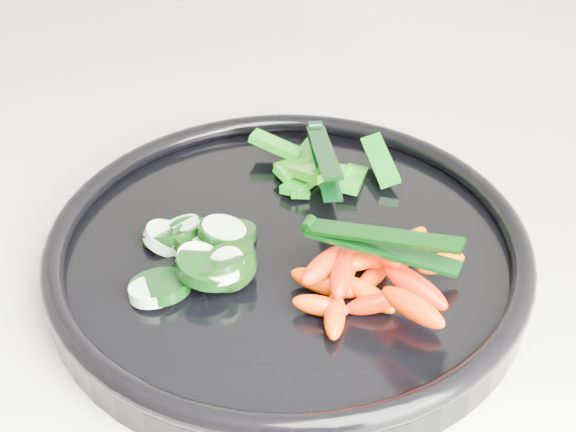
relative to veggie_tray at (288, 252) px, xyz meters
The scene contains 6 objects.
veggie_tray is the anchor object (origin of this frame).
cucumber_pile 0.07m from the veggie_tray, 128.98° to the right, with size 0.13×0.13×0.04m.
carrot_pile 0.08m from the veggie_tray, ahead, with size 0.13×0.14×0.05m.
pepper_pile 0.10m from the veggie_tray, 113.67° to the left, with size 0.14×0.11×0.04m.
tong_carrot 0.10m from the veggie_tray, ahead, with size 0.11×0.04×0.02m.
tong_pepper 0.10m from the veggie_tray, 110.89° to the left, with size 0.09×0.09×0.02m.
Camera 1 is at (0.24, 1.29, 1.35)m, focal length 50.00 mm.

